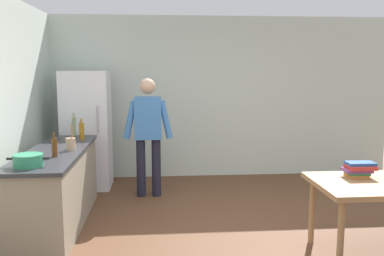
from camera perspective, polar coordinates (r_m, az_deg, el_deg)
ground_plane at (r=4.55m, az=6.21°, el=-15.79°), size 14.00×14.00×0.00m
wall_back at (r=7.14m, az=1.82°, el=4.20°), size 6.40×0.12×2.70m
kitchen_counter at (r=5.21m, az=-17.90°, el=-7.73°), size 0.64×2.20×0.90m
refrigerator at (r=6.63m, az=-14.12°, el=-0.26°), size 0.70×0.67×1.80m
person at (r=5.99m, az=-6.00°, el=-0.19°), size 0.70×0.22×1.70m
cooking_pot at (r=4.34m, az=-21.40°, el=-4.13°), size 0.40×0.28×0.12m
utensil_jar at (r=5.05m, az=-16.18°, el=-2.01°), size 0.11×0.11×0.32m
bottle_beer_brown at (r=4.71m, az=-18.22°, el=-2.48°), size 0.06×0.06×0.26m
bottle_vinegar_tall at (r=6.05m, az=-15.76°, el=0.19°), size 0.06×0.06×0.32m
bottle_oil_amber at (r=5.74m, az=-14.79°, el=-0.39°), size 0.06×0.06×0.28m
book_stack at (r=4.55m, az=21.75°, el=-5.22°), size 0.30×0.20×0.16m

